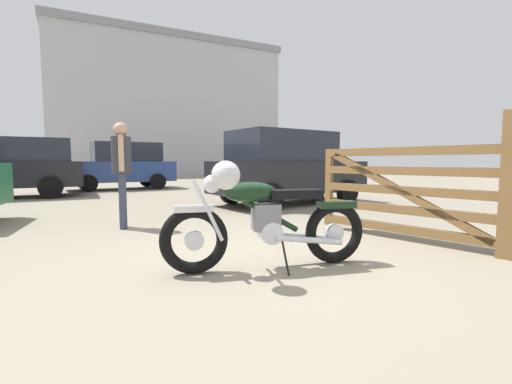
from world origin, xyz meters
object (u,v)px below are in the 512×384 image
Objects in this scene: timber_gate at (424,189)px; red_hatchback_near at (122,165)px; pale_sedan_back at (287,167)px; bystander at (122,164)px; vintage_motorcycle at (263,220)px.

timber_gate is 11.66m from red_hatchback_near.
pale_sedan_back is (0.52, 4.46, 0.21)m from timber_gate.
pale_sedan_back is at bearing -151.97° from bystander.
vintage_motorcycle is 11.46m from red_hatchback_near.
timber_gate is at bearing -107.09° from pale_sedan_back.
pale_sedan_back reaches higher than vintage_motorcycle.
timber_gate is 4.38m from bystander.
vintage_motorcycle is 0.50× the size of pale_sedan_back.
pale_sedan_back is at bearing 109.76° from red_hatchback_near.
pale_sedan_back is 1.02× the size of red_hatchback_near.
pale_sedan_back reaches higher than timber_gate.
red_hatchback_near is at bearing -77.75° from vintage_motorcycle.
bystander is 4.31m from pale_sedan_back.
timber_gate is 4.50m from pale_sedan_back.
red_hatchback_near reaches higher than vintage_motorcycle.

